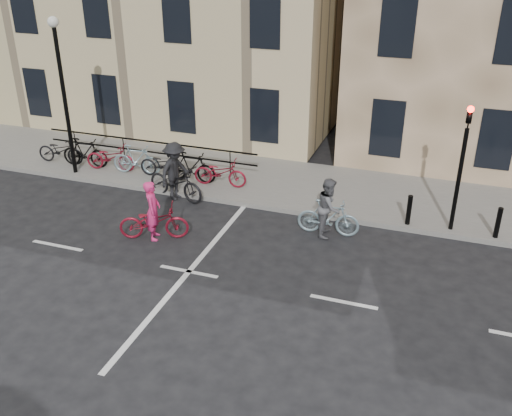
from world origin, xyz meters
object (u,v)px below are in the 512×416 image
(traffic_light, at_px, (463,153))
(cyclist_grey, at_px, (329,212))
(lamp_post, at_px, (61,78))
(cyclist_dark, at_px, (175,177))
(cyclist_pink, at_px, (154,219))

(traffic_light, height_order, cyclist_grey, traffic_light)
(cyclist_grey, bearing_deg, lamp_post, 78.86)
(lamp_post, xyz_separation_m, cyclist_grey, (9.39, -1.26, -2.79))
(lamp_post, distance_m, cyclist_dark, 5.05)
(traffic_light, height_order, cyclist_pink, traffic_light)
(cyclist_dark, bearing_deg, cyclist_grey, -83.74)
(traffic_light, height_order, cyclist_dark, traffic_light)
(cyclist_pink, bearing_deg, lamp_post, 36.56)
(traffic_light, distance_m, cyclist_dark, 8.67)
(cyclist_dark, bearing_deg, lamp_post, 97.83)
(traffic_light, distance_m, cyclist_pink, 8.64)
(cyclist_dark, bearing_deg, traffic_light, -72.43)
(cyclist_pink, height_order, cyclist_grey, cyclist_pink)
(cyclist_grey, xyz_separation_m, cyclist_dark, (-5.18, 0.76, 0.06))
(lamp_post, distance_m, cyclist_grey, 9.88)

